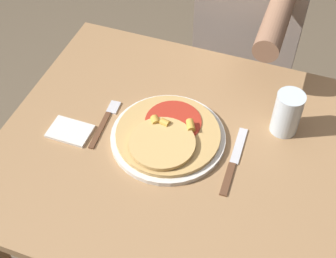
% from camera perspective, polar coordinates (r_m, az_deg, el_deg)
% --- Properties ---
extents(dining_table, '(0.95, 0.79, 0.73)m').
position_cam_1_polar(dining_table, '(1.30, 1.65, -5.78)').
color(dining_table, '#9E754C').
rests_on(dining_table, ground_plane).
extents(plate, '(0.30, 0.30, 0.01)m').
position_cam_1_polar(plate, '(1.21, 0.00, -1.03)').
color(plate, silver).
rests_on(plate, dining_table).
extents(pizza, '(0.27, 0.27, 0.04)m').
position_cam_1_polar(pizza, '(1.19, -0.11, -0.74)').
color(pizza, tan).
rests_on(pizza, plate).
extents(fork, '(0.03, 0.18, 0.00)m').
position_cam_1_polar(fork, '(1.27, -7.61, 1.05)').
color(fork, brown).
rests_on(fork, dining_table).
extents(knife, '(0.03, 0.22, 0.00)m').
position_cam_1_polar(knife, '(1.18, 7.99, -3.95)').
color(knife, brown).
rests_on(knife, dining_table).
extents(drinking_glass, '(0.07, 0.07, 0.12)m').
position_cam_1_polar(drinking_glass, '(1.23, 14.32, 1.89)').
color(drinking_glass, silver).
rests_on(drinking_glass, dining_table).
extents(napkin, '(0.11, 0.08, 0.01)m').
position_cam_1_polar(napkin, '(1.25, -11.85, -0.27)').
color(napkin, silver).
rests_on(napkin, dining_table).
extents(person_diner, '(0.35, 0.52, 1.23)m').
position_cam_1_polar(person_diner, '(1.67, 10.27, 13.74)').
color(person_diner, '#2D2D38').
rests_on(person_diner, ground_plane).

